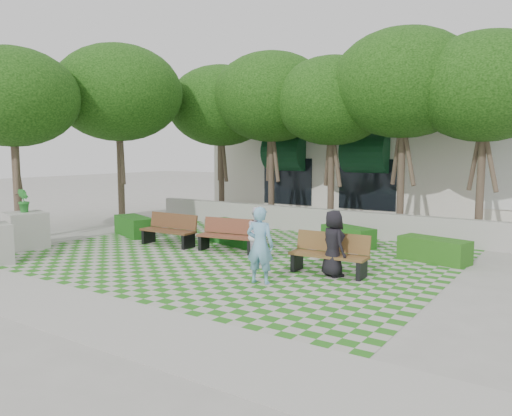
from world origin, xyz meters
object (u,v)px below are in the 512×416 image
Objects in this scene: hedge_midright at (348,236)px; person_blue at (260,245)px; bench_east at (330,255)px; hedge_midleft at (234,232)px; person_dark at (333,243)px; hedge_west at (134,226)px; person_white at (258,235)px; planter_back at (26,228)px; bench_mid at (229,236)px; hedge_east at (434,250)px; bench_west at (169,230)px.

person_blue is (0.14, -5.39, 0.58)m from hedge_midright.
person_blue is at bearing -122.19° from bench_east.
person_dark is (4.60, -2.14, 0.44)m from hedge_midleft.
hedge_west is 1.27× the size of person_white.
bench_east is 0.93× the size of hedge_midleft.
planter_back is at bearing 64.97° from person_white.
hedge_east is at bearing 10.98° from bench_mid.
person_blue is (3.47, -3.68, 0.53)m from hedge_midleft.
bench_east is 5.99m from bench_west.
hedge_midright is at bearing 27.12° from hedge_midleft.
hedge_midright is (-2.91, 0.82, -0.01)m from hedge_east.
person_white is at bearing 18.63° from planter_back.
hedge_west is (-4.57, 0.36, -0.14)m from bench_mid.
bench_west is 1.20× the size of person_dark.
bench_mid reaches higher than hedge_east.
person_blue reaches higher than hedge_east.
hedge_east is 10.29m from hedge_west.
person_dark is (9.57, 2.15, 0.19)m from planter_back.
bench_west is 3.80m from person_white.
hedge_midright is at bearing 164.26° from hedge_east.
bench_east is 4.85m from hedge_midleft.
hedge_west is 1.10× the size of person_blue.
hedge_east is 1.04× the size of hedge_midright.
person_dark is at bearing -9.22° from hedge_west.
hedge_midleft is 1.08× the size of hedge_west.
bench_mid is 0.93× the size of hedge_midleft.
person_white is (1.58, -0.75, 0.29)m from bench_mid.
hedge_midleft is 1.37× the size of person_white.
hedge_midleft is 5.09m from person_blue.
bench_east is 1.21× the size of person_dark.
person_white reaches higher than hedge_midright.
hedge_midright is 10.24m from planter_back.
hedge_midleft is (-4.43, 1.98, -0.12)m from bench_east.
hedge_midleft is at bearing -171.92° from hedge_east.
hedge_midleft is 1.18× the size of person_blue.
bench_east is 3.39m from hedge_east.
bench_east reaches higher than hedge_west.
person_blue is at bearing 4.17° from planter_back.
hedge_west is at bearing 25.49° from person_dark.
hedge_east reaches higher than hedge_midright.
bench_east is 1.99m from person_blue.
hedge_west is at bearing -170.81° from hedge_east.
planter_back reaches higher than person_blue.
bench_mid reaches higher than hedge_west.
planter_back is (-8.30, -6.00, 0.31)m from hedge_midright.
hedge_midleft is at bearing -152.88° from hedge_midright.
bench_west reaches higher than hedge_west.
planter_back reaches higher than bench_mid.
bench_mid is 4.58m from hedge_west.
hedge_midright is at bearing 35.88° from planter_back.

